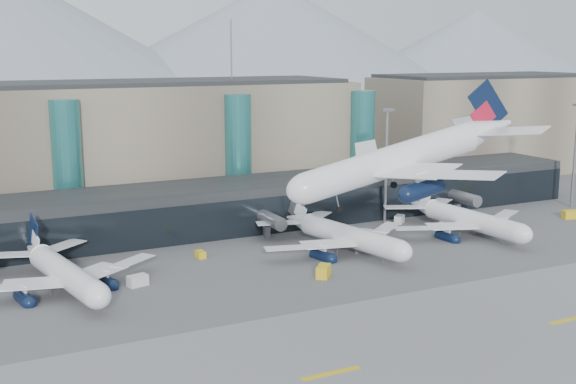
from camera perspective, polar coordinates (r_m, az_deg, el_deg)
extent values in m
plane|color=#515154|center=(111.55, 8.59, -9.08)|extent=(900.00, 900.00, 0.00)
cube|color=slate|center=(100.53, 13.58, -11.59)|extent=(400.00, 40.00, 0.04)
cube|color=gold|center=(89.87, 3.42, -14.10)|extent=(8.00, 1.00, 0.02)
cube|color=gold|center=(113.72, 21.45, -9.33)|extent=(8.00, 1.00, 0.02)
cube|color=black|center=(159.21, -3.36, -0.94)|extent=(170.00, 18.00, 10.00)
cube|color=black|center=(151.47, -2.03, -1.94)|extent=(170.00, 0.40, 8.00)
cylinder|color=slate|center=(149.56, -1.70, -2.03)|extent=(2.80, 14.00, 2.80)
cube|color=slate|center=(150.27, -1.69, -3.15)|extent=(1.20, 1.20, 2.40)
cylinder|color=slate|center=(175.89, 13.26, -0.32)|extent=(2.80, 14.00, 2.80)
cube|color=slate|center=(176.50, 13.22, -1.28)|extent=(1.20, 1.20, 2.40)
cube|color=gray|center=(180.46, -14.77, 3.37)|extent=(130.00, 30.00, 30.00)
cube|color=black|center=(179.10, -15.02, 8.29)|extent=(123.50, 28.00, 1.00)
cube|color=gray|center=(235.65, 15.20, 5.11)|extent=(70.00, 30.00, 30.00)
cube|color=black|center=(234.62, 15.40, 8.87)|extent=(66.50, 28.00, 1.00)
cylinder|color=#297474|center=(163.23, -17.03, 2.10)|extent=(6.40, 6.40, 28.00)
cylinder|color=#297474|center=(174.07, -3.94, 3.11)|extent=(6.40, 6.40, 28.00)
cylinder|color=#297474|center=(190.06, 5.87, 3.76)|extent=(6.40, 6.40, 28.00)
cylinder|color=slate|center=(189.05, -4.51, 11.04)|extent=(0.40, 0.40, 16.00)
cone|color=gray|center=(515.03, -1.03, 11.65)|extent=(340.00, 340.00, 85.00)
cone|color=gray|center=(614.09, 14.60, 10.53)|extent=(300.00, 300.00, 70.00)
cylinder|color=slate|center=(163.33, 7.74, 1.96)|extent=(0.70, 0.70, 25.00)
cube|color=slate|center=(161.79, 7.86, 6.44)|extent=(3.00, 1.20, 0.60)
cylinder|color=slate|center=(190.20, 21.73, 2.57)|extent=(0.70, 0.70, 25.00)
cylinder|color=white|center=(94.79, 9.12, 3.47)|extent=(24.31, 6.02, 3.99)
ellipsoid|color=white|center=(89.31, 2.45, 3.14)|extent=(5.90, 4.45, 3.99)
cone|color=white|center=(103.46, 16.54, 3.90)|extent=(7.19, 4.56, 3.99)
cube|color=white|center=(88.63, 12.89, 2.37)|extent=(11.40, 18.14, 0.20)
cylinder|color=#0B1833|center=(89.89, 11.37, 1.24)|extent=(4.98, 2.59, 2.19)
cube|color=white|center=(99.72, 18.24, 3.66)|extent=(6.67, 9.57, 0.16)
cube|color=white|center=(103.12, 7.51, 3.77)|extent=(13.62, 17.81, 0.20)
cylinder|color=#0B1833|center=(100.95, 7.36, 2.45)|extent=(4.98, 2.59, 2.19)
cube|color=white|center=(107.24, 14.97, 4.33)|extent=(7.74, 9.37, 0.16)
cube|color=#0B1833|center=(103.34, 16.79, 5.66)|extent=(5.95, 0.74, 7.02)
cube|color=#B51632|center=(102.82, 16.30, 4.99)|extent=(3.99, 0.62, 3.84)
cylinder|color=slate|center=(91.22, 4.51, 1.63)|extent=(0.16, 0.16, 3.19)
cylinder|color=black|center=(91.46, 4.50, 0.77)|extent=(0.73, 0.31, 0.71)
cylinder|color=black|center=(93.92, 10.33, 0.90)|extent=(0.94, 0.43, 0.91)
cylinder|color=black|center=(97.95, 8.86, 1.37)|extent=(0.94, 0.43, 0.91)
cylinder|color=white|center=(122.34, -17.47, -5.42)|extent=(8.34, 24.85, 4.06)
ellipsoid|color=white|center=(111.28, -15.36, -6.95)|extent=(5.01, 6.32, 4.06)
cone|color=white|center=(136.82, -19.67, -3.73)|extent=(5.24, 7.61, 4.06)
cube|color=white|center=(127.03, -13.98, -4.93)|extent=(17.75, 14.96, 0.20)
cylinder|color=#0B1833|center=(125.62, -14.57, -6.13)|extent=(3.07, 5.22, 2.24)
cube|color=white|center=(138.18, -17.73, -3.37)|extent=(9.33, 8.38, 0.16)
cube|color=white|center=(121.79, -21.63, -6.11)|extent=(18.46, 10.24, 0.20)
cylinder|color=#0B1833|center=(121.61, -20.43, -7.07)|extent=(3.07, 5.22, 2.24)
cube|color=white|center=(135.51, -21.66, -3.92)|extent=(9.74, 6.12, 0.16)
cube|color=#0B1833|center=(136.38, -19.80, -2.38)|extent=(1.31, 6.02, 7.15)
cube|color=white|center=(135.68, -19.64, -2.96)|extent=(1.00, 4.05, 3.91)
cylinder|color=slate|center=(115.38, -15.97, -7.71)|extent=(0.16, 0.16, 3.25)
cylinder|color=black|center=(115.84, -15.93, -8.38)|extent=(0.38, 0.76, 0.72)
cylinder|color=black|center=(125.23, -16.46, -6.92)|extent=(0.52, 0.98, 0.93)
cylinder|color=black|center=(123.77, -18.59, -7.27)|extent=(0.52, 0.98, 0.93)
cylinder|color=white|center=(139.70, 4.36, -2.85)|extent=(9.04, 25.21, 4.12)
ellipsoid|color=white|center=(131.09, 8.03, -3.87)|extent=(5.20, 6.48, 4.12)
cone|color=white|center=(151.52, 0.29, -1.62)|extent=(5.47, 7.79, 4.12)
cube|color=white|center=(147.06, 6.46, -2.45)|extent=(17.87, 15.45, 0.21)
cylinder|color=#0B1833|center=(145.14, 6.23, -3.48)|extent=(3.22, 5.33, 2.27)
cube|color=white|center=(154.53, 1.74, -1.30)|extent=(9.39, 8.63, 0.16)
cube|color=white|center=(135.55, 1.07, -3.55)|extent=(18.69, 10.00, 0.21)
cylinder|color=#0B1833|center=(136.36, 2.14, -4.39)|extent=(3.22, 5.33, 2.27)
cube|color=white|center=(148.52, -1.22, -1.81)|extent=(9.87, 6.02, 0.16)
cube|color=slate|center=(151.09, 0.21, -0.38)|extent=(1.48, 6.08, 7.26)
cube|color=white|center=(150.53, 0.46, -0.90)|extent=(1.11, 4.09, 3.97)
cylinder|color=slate|center=(134.31, 6.85, -4.66)|extent=(0.17, 0.17, 3.30)
cylinder|color=black|center=(134.71, 6.84, -5.25)|extent=(0.40, 0.77, 0.73)
cylinder|color=black|center=(143.13, 4.79, -4.22)|extent=(0.55, 1.00, 0.94)
cylinder|color=black|center=(139.93, 3.29, -4.56)|extent=(0.55, 1.00, 0.94)
cylinder|color=white|center=(156.84, 13.85, -1.58)|extent=(5.90, 25.22, 4.14)
ellipsoid|color=white|center=(148.43, 17.21, -2.48)|extent=(4.54, 6.08, 4.14)
cone|color=white|center=(168.36, 10.06, -0.49)|extent=(4.64, 7.41, 4.14)
cube|color=white|center=(164.43, 15.64, -1.33)|extent=(18.55, 13.97, 0.21)
cylinder|color=#0B1833|center=(162.42, 15.44, -2.24)|extent=(2.63, 5.15, 2.28)
cube|color=white|center=(171.56, 11.33, -0.25)|extent=(9.76, 7.95, 0.17)
cube|color=white|center=(152.31, 10.96, -2.10)|extent=(18.84, 12.05, 0.21)
cylinder|color=#0B1833|center=(153.17, 11.89, -2.87)|extent=(2.63, 5.15, 2.28)
cube|color=white|center=(165.17, 8.74, -0.60)|extent=(9.93, 7.03, 0.17)
cube|color=#0B1833|center=(168.00, 10.02, 0.64)|extent=(0.69, 6.19, 7.29)
cube|color=white|center=(167.43, 10.24, 0.16)|extent=(0.58, 4.15, 3.98)
cylinder|color=slate|center=(151.52, 16.11, -3.19)|extent=(0.17, 0.17, 3.31)
cylinder|color=black|center=(151.88, 16.08, -3.72)|extent=(0.31, 0.75, 0.73)
cylinder|color=black|center=(160.23, 14.16, -2.85)|extent=(0.43, 0.97, 0.94)
cylinder|color=black|center=(156.85, 12.86, -3.09)|extent=(0.43, 0.97, 0.94)
cube|color=silver|center=(122.58, -11.80, -6.86)|extent=(3.63, 2.61, 1.84)
cube|color=gold|center=(136.72, -6.93, -4.92)|extent=(1.54, 2.38, 1.33)
cube|color=#535358|center=(140.59, 5.91, -4.24)|extent=(4.26, 2.50, 2.27)
cube|color=silver|center=(164.35, 8.79, -2.14)|extent=(3.45, 3.29, 1.78)
cube|color=gold|center=(179.06, 21.39, -1.66)|extent=(3.76, 2.71, 1.92)
cube|color=silver|center=(160.62, 12.34, -2.63)|extent=(1.80, 2.77, 1.53)
cube|color=gold|center=(124.68, 2.81, -6.28)|extent=(3.88, 4.05, 2.03)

